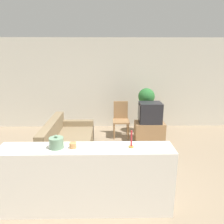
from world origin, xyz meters
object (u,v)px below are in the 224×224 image
Objects in this scene: television at (150,113)px; decorative_bowl at (56,143)px; wooden_chair at (121,117)px; potted_plant at (146,97)px; couch at (67,143)px.

decorative_bowl is (-1.78, -2.55, 0.27)m from television.
television is 3.12m from decorative_bowl.
wooden_chair is at bearing 148.66° from television.
couch is at bearing -146.83° from potted_plant.
potted_plant is (0.00, 0.61, 0.28)m from television.
potted_plant is 3.63m from decorative_bowl.
television reaches higher than wooden_chair.
potted_plant is at bearing 33.17° from couch.
television is 2.86× the size of decorative_bowl.
decorative_bowl is at bearing -119.44° from potted_plant.
television is at bearing 55.08° from decorative_bowl.
decorative_bowl is (-1.06, -2.99, 0.53)m from wooden_chair.
couch is 9.17× the size of decorative_bowl.
television is (2.00, 0.70, 0.52)m from couch.
television is 0.99× the size of potted_plant.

